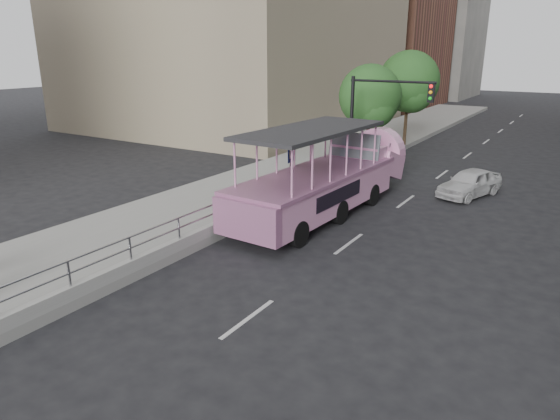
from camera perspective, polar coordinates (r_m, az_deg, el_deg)
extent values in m
plane|color=black|center=(14.74, -2.30, -7.97)|extent=(160.00, 160.00, 0.00)
cube|color=gray|center=(25.57, -0.28, 3.63)|extent=(5.50, 80.00, 0.30)
cube|color=#ACABA6|center=(17.78, -6.98, -1.81)|extent=(0.24, 30.00, 0.36)
cylinder|color=#A2A2A7|center=(13.82, -22.97, -6.69)|extent=(0.07, 0.07, 0.70)
cylinder|color=#A2A2A7|center=(14.92, -16.76, -4.20)|extent=(0.07, 0.07, 0.70)
cylinder|color=#A2A2A7|center=(16.20, -11.49, -2.04)|extent=(0.07, 0.07, 0.70)
cylinder|color=#A2A2A7|center=(17.61, -7.05, -0.19)|extent=(0.07, 0.07, 0.70)
cylinder|color=#A2A2A7|center=(19.12, -3.28, 1.38)|extent=(0.07, 0.07, 0.70)
cylinder|color=#A2A2A7|center=(20.72, -0.08, 2.70)|extent=(0.07, 0.07, 0.70)
cylinder|color=#A2A2A7|center=(22.38, 2.66, 3.83)|extent=(0.07, 0.07, 0.70)
cylinder|color=#A2A2A7|center=(24.10, 5.02, 4.79)|extent=(0.07, 0.07, 0.70)
cylinder|color=#A2A2A7|center=(25.85, 7.07, 5.61)|extent=(0.07, 0.07, 0.70)
cylinder|color=#A2A2A7|center=(17.61, -7.05, -0.19)|extent=(0.06, 22.00, 0.06)
cylinder|color=#A2A2A7|center=(17.51, -7.09, 0.84)|extent=(0.06, 22.00, 0.06)
cylinder|color=black|center=(18.21, -4.09, -1.28)|extent=(0.41, 0.96, 0.94)
cylinder|color=black|center=(16.93, 2.00, -2.73)|extent=(0.41, 0.96, 0.94)
cylinder|color=black|center=(20.45, 1.05, 0.92)|extent=(0.41, 0.96, 0.94)
cylinder|color=black|center=(19.33, 6.72, -0.21)|extent=(0.41, 0.96, 0.94)
cylinder|color=black|center=(22.85, 5.14, 2.67)|extent=(0.41, 0.96, 0.94)
cylinder|color=black|center=(21.85, 10.38, 1.74)|extent=(0.41, 0.96, 0.94)
cube|color=pink|center=(19.86, 4.15, 2.17)|extent=(3.00, 8.68, 1.31)
cube|color=pink|center=(24.14, 10.31, 5.37)|extent=(2.66, 2.34, 1.63)
cylinder|color=pink|center=(24.87, 11.22, 6.42)|extent=(2.49, 0.84, 2.46)
cube|color=#8D5279|center=(16.37, -3.85, -1.27)|extent=(2.63, 0.49, 1.31)
cube|color=#8D5279|center=(19.68, 4.20, 4.18)|extent=(3.14, 9.00, 0.13)
cube|color=#242426|center=(18.99, 3.67, 9.09)|extent=(3.08, 7.02, 0.15)
cube|color=gray|center=(22.30, 8.47, 7.32)|extent=(2.41, 0.32, 1.10)
cube|color=pink|center=(22.77, 8.97, 6.71)|extent=(2.35, 1.15, 0.52)
imported|color=silver|center=(24.41, 20.86, 2.93)|extent=(2.59, 3.99, 1.26)
cylinder|color=black|center=(21.17, 1.22, 3.84)|extent=(0.08, 0.08, 2.61)
cube|color=navy|center=(20.94, 1.24, 6.75)|extent=(0.14, 0.64, 0.94)
cube|color=silver|center=(20.92, 1.31, 6.74)|extent=(0.08, 0.41, 0.57)
cylinder|color=black|center=(25.93, 8.13, 9.18)|extent=(0.18, 0.18, 5.20)
cylinder|color=black|center=(24.94, 12.69, 14.15)|extent=(4.20, 0.12, 0.12)
cube|color=black|center=(24.39, 16.91, 12.69)|extent=(0.28, 0.22, 0.85)
sphere|color=red|center=(24.24, 16.89, 13.38)|extent=(0.16, 0.16, 0.16)
cylinder|color=#352318|center=(29.47, 9.99, 8.02)|extent=(0.22, 0.22, 3.08)
sphere|color=#255020|center=(29.16, 10.24, 12.71)|extent=(3.52, 3.52, 3.52)
sphere|color=#255020|center=(28.79, 10.70, 11.52)|extent=(2.42, 2.42, 2.42)
cylinder|color=#352318|center=(34.94, 14.15, 9.58)|extent=(0.22, 0.22, 3.47)
sphere|color=#255020|center=(34.68, 14.50, 14.04)|extent=(3.97, 3.97, 3.97)
sphere|color=#255020|center=(34.32, 14.91, 12.94)|extent=(2.73, 2.73, 2.73)
cube|color=gray|center=(78.62, 15.66, 19.80)|extent=(16.00, 14.00, 20.00)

